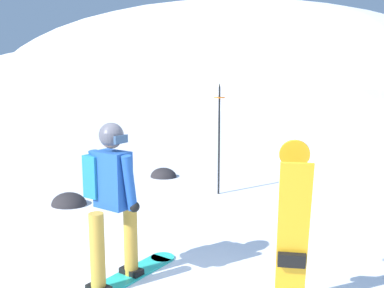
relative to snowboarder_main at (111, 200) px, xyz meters
name	(u,v)px	position (x,y,z in m)	size (l,w,h in m)	color
ridge_peak_main	(231,91)	(-1.81, 38.92, -0.92)	(43.67, 39.30, 16.30)	white
ridge_peak_far	(56,83)	(-28.47, 56.74, -0.92)	(25.01, 22.51, 9.72)	white
snowboarder_main	(111,200)	(0.00, 0.00, 0.00)	(0.96, 1.68, 1.71)	#23B7A3
spare_snowboard	(293,228)	(1.81, -0.26, -0.10)	(0.28, 0.45, 1.61)	orange
piste_marker_near	(219,132)	(0.73, 3.57, 0.22)	(0.20, 0.20, 1.99)	black
rock_dark	(69,205)	(-1.65, 2.50, -0.92)	(0.59, 0.50, 0.41)	#282628
rock_mid	(164,177)	(-0.53, 4.63, -0.92)	(0.55, 0.47, 0.38)	#282628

